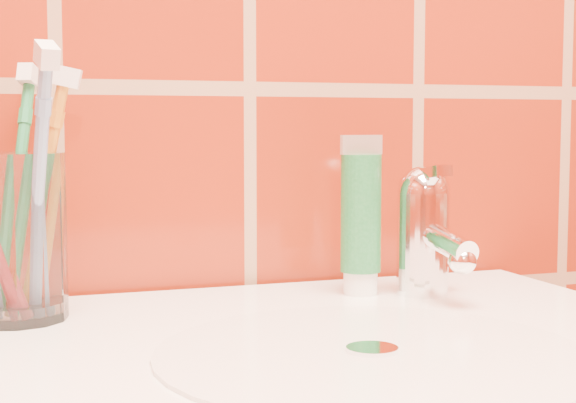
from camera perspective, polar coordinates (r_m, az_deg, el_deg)
name	(u,v)px	position (r m, az deg, el deg)	size (l,w,h in m)	color
glass_tumbler	(14,237)	(0.74, -17.30, -2.20)	(0.08, 0.08, 0.13)	white
toothpaste_tube	(361,220)	(0.81, 4.73, -1.22)	(0.04, 0.04, 0.15)	white
faucet	(425,226)	(0.82, 8.86, -1.61)	(0.05, 0.11, 0.12)	white
toothbrush_0	(41,194)	(0.74, -15.66, 0.47)	(0.06, 0.03, 0.21)	#C58022
toothbrush_2	(17,190)	(0.77, -17.13, 0.69)	(0.05, 0.08, 0.21)	#1F7743
toothbrush_3	(38,191)	(0.70, -15.87, 0.65)	(0.04, 0.10, 0.22)	#789FD6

